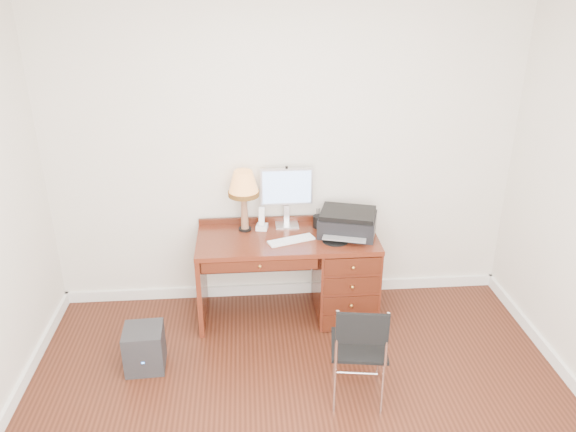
{
  "coord_description": "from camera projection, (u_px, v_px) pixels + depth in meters",
  "views": [
    {
      "loc": [
        -0.33,
        -2.78,
        2.8
      ],
      "look_at": [
        -0.01,
        1.2,
        1.03
      ],
      "focal_mm": 35.0,
      "sensor_mm": 36.0,
      "label": 1
    }
  ],
  "objects": [
    {
      "name": "room_shell",
      "position": [
        295.0,
        364.0,
        4.25
      ],
      "size": [
        4.0,
        4.0,
        4.0
      ],
      "color": "silver",
      "rests_on": "ground"
    },
    {
      "name": "printer",
      "position": [
        348.0,
        222.0,
        4.69
      ],
      "size": [
        0.55,
        0.48,
        0.21
      ],
      "rotation": [
        0.0,
        0.0,
        -0.29
      ],
      "color": "black",
      "rests_on": "desk"
    },
    {
      "name": "mouse_pad",
      "position": [
        335.0,
        240.0,
        4.59
      ],
      "size": [
        0.22,
        0.22,
        0.04
      ],
      "color": "black",
      "rests_on": "desk"
    },
    {
      "name": "ground",
      "position": [
        304.0,
        432.0,
        3.69
      ],
      "size": [
        4.0,
        4.0,
        0.0
      ],
      "primitive_type": "plane",
      "color": "#35150C",
      "rests_on": "ground"
    },
    {
      "name": "chair",
      "position": [
        361.0,
        344.0,
        3.77
      ],
      "size": [
        0.43,
        0.43,
        0.8
      ],
      "rotation": [
        0.0,
        0.0,
        -0.15
      ],
      "color": "black",
      "rests_on": "ground"
    },
    {
      "name": "desk",
      "position": [
        324.0,
        270.0,
        4.83
      ],
      "size": [
        1.5,
        0.67,
        0.75
      ],
      "color": "#5C2213",
      "rests_on": "ground"
    },
    {
      "name": "monitor",
      "position": [
        287.0,
        190.0,
        4.76
      ],
      "size": [
        0.45,
        0.14,
        0.51
      ],
      "rotation": [
        0.0,
        0.0,
        0.01
      ],
      "color": "silver",
      "rests_on": "desk"
    },
    {
      "name": "pen_cup",
      "position": [
        318.0,
        221.0,
        4.82
      ],
      "size": [
        0.09,
        0.09,
        0.11
      ],
      "primitive_type": "cylinder",
      "color": "black",
      "rests_on": "desk"
    },
    {
      "name": "leg_lamp",
      "position": [
        244.0,
        187.0,
        4.63
      ],
      "size": [
        0.26,
        0.26,
        0.53
      ],
      "color": "black",
      "rests_on": "desk"
    },
    {
      "name": "phone",
      "position": [
        262.0,
        223.0,
        4.78
      ],
      "size": [
        0.11,
        0.11,
        0.2
      ],
      "rotation": [
        0.0,
        0.0,
        -0.2
      ],
      "color": "white",
      "rests_on": "desk"
    },
    {
      "name": "keyboard",
      "position": [
        291.0,
        240.0,
        4.59
      ],
      "size": [
        0.4,
        0.23,
        0.01
      ],
      "primitive_type": "cube",
      "rotation": [
        0.0,
        0.0,
        0.34
      ],
      "color": "white",
      "rests_on": "desk"
    },
    {
      "name": "equipment_box",
      "position": [
        145.0,
        348.0,
        4.24
      ],
      "size": [
        0.3,
        0.3,
        0.34
      ],
      "primitive_type": "cube",
      "rotation": [
        0.0,
        0.0,
        0.05
      ],
      "color": "black",
      "rests_on": "ground"
    }
  ]
}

